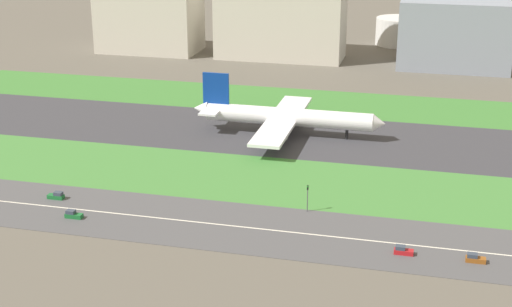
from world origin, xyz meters
name	(u,v)px	position (x,y,z in m)	size (l,w,h in m)	color
ground_plane	(278,134)	(0.00, 0.00, 0.00)	(800.00, 800.00, 0.00)	#5B564C
runway	(278,134)	(0.00, 0.00, 0.05)	(280.00, 46.00, 0.10)	#38383D
grass_median_north	(301,101)	(0.00, 41.00, 0.05)	(280.00, 36.00, 0.10)	#3D7A33
grass_median_south	(247,178)	(0.00, -41.00, 0.05)	(280.00, 36.00, 0.10)	#427F38
highway	(215,224)	(0.00, -73.00, 0.05)	(280.00, 28.00, 0.10)	#4C4C4F
highway_centerline	(215,224)	(0.00, -73.00, 0.11)	(266.00, 0.50, 0.01)	silver
airliner	(284,117)	(1.84, 0.00, 6.23)	(65.00, 56.00, 19.70)	white
car_1	(56,196)	(-45.78, -68.00, 0.92)	(4.40, 1.80, 2.00)	#19662D
car_2	(475,258)	(61.94, -78.00, 0.92)	(4.40, 1.80, 2.00)	brown
car_0	(73,215)	(-35.89, -78.00, 0.92)	(4.40, 1.80, 2.00)	#19662D
car_3	(403,251)	(46.12, -78.00, 0.92)	(4.40, 1.80, 2.00)	#B2191E
traffic_light	(308,196)	(20.78, -60.01, 4.29)	(0.36, 0.50, 7.20)	#4C4C51
terminal_building	(149,18)	(-90.00, 114.00, 16.20)	(48.50, 27.67, 32.41)	beige
hangar_building	(281,3)	(-23.76, 114.00, 26.27)	(59.79, 24.70, 52.54)	beige
office_tower	(455,34)	(56.60, 114.00, 15.25)	(49.18, 30.21, 30.50)	gray
fuel_tank_west	(399,31)	(29.20, 159.00, 6.93)	(23.86, 23.86, 13.87)	silver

